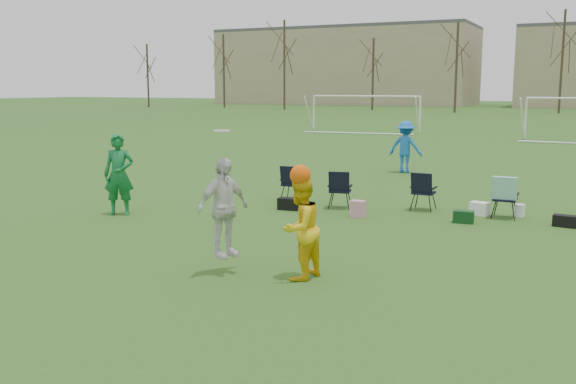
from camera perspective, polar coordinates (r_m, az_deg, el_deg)
The scene contains 7 objects.
ground at distance 8.97m, azimuth -3.96°, elevation -10.76°, with size 260.00×260.00×0.00m, color #30561A.
fielder_green_near at distance 15.94m, azimuth -14.80°, elevation 1.52°, with size 0.72×0.47×1.97m, color #126A33.
fielder_blue at distance 23.41m, azimuth 10.41°, elevation 3.97°, with size 1.20×0.69×1.85m, color blue.
center_contest at distance 10.39m, azimuth -1.88°, elevation -2.34°, with size 2.02×1.27×2.40m.
sideline_setup at distance 15.90m, azimuth 15.13°, elevation -0.11°, with size 8.69×2.01×1.85m.
goal_left at distance 43.68m, azimuth 6.91°, elevation 7.83°, with size 7.39×0.76×2.46m.
tree_line at distance 77.27m, azimuth 23.26°, elevation 10.17°, with size 110.28×3.28×11.40m.
Camera 1 is at (4.21, -7.29, 3.09)m, focal length 40.00 mm.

